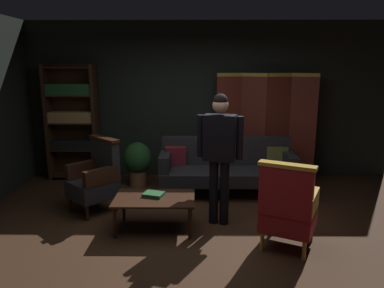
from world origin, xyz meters
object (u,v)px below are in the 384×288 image
at_px(velvet_couch, 227,166).
at_px(potted_plant, 137,161).
at_px(folding_screen, 265,126).
at_px(bookshelf, 73,120).
at_px(book_green_cloth, 154,194).
at_px(armchair_wing_left, 96,177).
at_px(coffee_table, 155,201).
at_px(standing_figure, 220,147).
at_px(armchair_gilt_accent, 288,208).

height_order(velvet_couch, potted_plant, velvet_couch).
bearing_deg(folding_screen, bookshelf, 179.45).
bearing_deg(book_green_cloth, velvet_couch, 51.83).
distance_m(folding_screen, armchair_wing_left, 3.06).
bearing_deg(velvet_couch, potted_plant, 169.00).
xyz_separation_m(bookshelf, potted_plant, (1.21, -0.45, -0.64)).
xyz_separation_m(bookshelf, book_green_cloth, (1.67, -2.05, -0.63)).
bearing_deg(bookshelf, folding_screen, -0.55).
bearing_deg(coffee_table, book_green_cloth, 108.78).
bearing_deg(potted_plant, folding_screen, 10.75).
relative_size(armchair_wing_left, potted_plant, 1.36).
height_order(potted_plant, book_green_cloth, potted_plant).
bearing_deg(standing_figure, potted_plant, 131.31).
xyz_separation_m(folding_screen, book_green_cloth, (-1.76, -2.02, -0.54)).
bearing_deg(coffee_table, bookshelf, 128.75).
distance_m(armchair_wing_left, potted_plant, 1.13).
height_order(coffee_table, potted_plant, potted_plant).
distance_m(folding_screen, velvet_couch, 1.15).
xyz_separation_m(armchair_gilt_accent, standing_figure, (-0.73, 0.67, 0.54)).
bearing_deg(coffee_table, velvet_couch, 53.34).
bearing_deg(armchair_wing_left, coffee_table, -33.71).
bearing_deg(bookshelf, velvet_couch, -15.39).
height_order(folding_screen, book_green_cloth, folding_screen).
xyz_separation_m(folding_screen, standing_figure, (-0.93, -1.89, 0.04)).
bearing_deg(armchair_gilt_accent, velvet_couch, 106.07).
height_order(folding_screen, armchair_gilt_accent, folding_screen).
distance_m(bookshelf, velvet_couch, 2.87).
xyz_separation_m(folding_screen, bookshelf, (-3.43, 0.03, 0.09)).
bearing_deg(book_green_cloth, folding_screen, 48.90).
height_order(coffee_table, armchair_wing_left, armchair_wing_left).
distance_m(armchair_wing_left, book_green_cloth, 1.04).
distance_m(velvet_couch, armchair_wing_left, 2.06).
distance_m(bookshelf, potted_plant, 1.44).
relative_size(folding_screen, potted_plant, 2.48).
xyz_separation_m(velvet_couch, standing_figure, (-0.19, -1.18, 0.57)).
xyz_separation_m(folding_screen, coffee_table, (-1.74, -2.07, -0.61)).
xyz_separation_m(folding_screen, potted_plant, (-2.22, -0.42, -0.55)).
relative_size(armchair_wing_left, standing_figure, 0.61).
xyz_separation_m(armchair_wing_left, standing_figure, (1.71, -0.42, 0.54)).
height_order(bookshelf, armchair_wing_left, bookshelf).
relative_size(coffee_table, potted_plant, 1.30).
bearing_deg(velvet_couch, armchair_gilt_accent, -73.93).
bearing_deg(potted_plant, velvet_couch, -11.00).
distance_m(folding_screen, book_green_cloth, 2.73).
bearing_deg(armchair_wing_left, velvet_couch, 21.77).
bearing_deg(folding_screen, coffee_table, -130.12).
bearing_deg(folding_screen, book_green_cloth, -131.10).
height_order(folding_screen, coffee_table, folding_screen).
distance_m(velvet_couch, book_green_cloth, 1.67).
xyz_separation_m(velvet_couch, potted_plant, (-1.49, 0.29, -0.01)).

